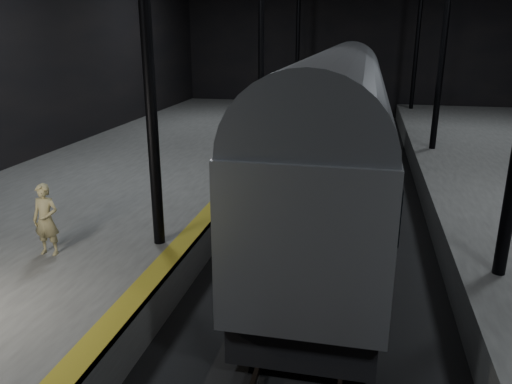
% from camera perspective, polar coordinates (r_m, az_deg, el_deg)
% --- Properties ---
extents(ground, '(44.00, 44.00, 0.00)m').
position_cam_1_polar(ground, '(15.49, 8.34, -4.48)').
color(ground, black).
rests_on(ground, ground).
extents(platform_left, '(9.00, 43.80, 1.00)m').
position_cam_1_polar(platform_left, '(17.40, -17.01, -0.80)').
color(platform_left, '#4C4C4A').
rests_on(platform_left, ground).
extents(tactile_strip, '(0.50, 43.80, 0.01)m').
position_cam_1_polar(tactile_strip, '(15.66, -3.43, -0.15)').
color(tactile_strip, '#99921B').
rests_on(tactile_strip, platform_left).
extents(track, '(2.40, 43.00, 0.24)m').
position_cam_1_polar(track, '(15.46, 8.35, -4.24)').
color(track, '#3F3328').
rests_on(track, ground).
extents(train, '(2.94, 19.65, 5.25)m').
position_cam_1_polar(train, '(17.08, 9.41, 7.83)').
color(train, '#ACAEB4').
rests_on(train, ground).
extents(woman, '(0.62, 0.42, 1.66)m').
position_cam_1_polar(woman, '(12.11, -22.87, -2.94)').
color(woman, tan).
rests_on(woman, platform_left).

